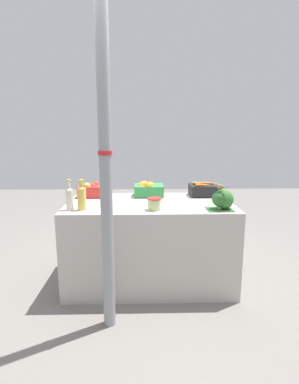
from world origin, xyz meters
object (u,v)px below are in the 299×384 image
object	(u,v)px
apple_crate	(93,190)
orange_crate	(147,189)
broccoli_pile	(223,199)
juice_bottle_golden	(82,197)
support_pole	(106,170)
juice_bottle_cloudy	(70,197)
pickle_jar	(154,204)
carrot_crate	(204,190)
sparrow_bird	(220,186)

from	to	relation	value
apple_crate	orange_crate	world-z (taller)	orange_crate
orange_crate	broccoli_pile	world-z (taller)	broccoli_pile
juice_bottle_golden	broccoli_pile	bearing A→B (deg)	-1.18
support_pole	broccoli_pile	world-z (taller)	support_pole
support_pole	juice_bottle_cloudy	bearing A→B (deg)	130.50
support_pole	orange_crate	xyz separation A→B (m)	(0.31, 1.00, -0.33)
support_pole	broccoli_pile	xyz separation A→B (m)	(0.96, 0.41, -0.31)
broccoli_pile	juice_bottle_cloudy	distance (m)	1.33
pickle_jar	broccoli_pile	bearing A→B (deg)	-0.26
apple_crate	juice_bottle_cloudy	bearing A→B (deg)	-101.19
pickle_jar	carrot_crate	bearing A→B (deg)	46.87
pickle_jar	sparrow_bird	bearing A→B (deg)	-1.35
juice_bottle_cloudy	sparrow_bird	world-z (taller)	juice_bottle_cloudy
juice_bottle_golden	pickle_jar	bearing A→B (deg)	-2.05
juice_bottle_golden	juice_bottle_cloudy	bearing A→B (deg)	-180.00
orange_crate	carrot_crate	size ratio (longest dim) A/B	1.00
juice_bottle_golden	support_pole	bearing A→B (deg)	-58.57
support_pole	apple_crate	bearing A→B (deg)	104.31
apple_crate	carrot_crate	bearing A→B (deg)	-0.17
broccoli_pile	apple_crate	bearing A→B (deg)	153.68
apple_crate	orange_crate	size ratio (longest dim) A/B	1.00
juice_bottle_cloudy	pickle_jar	distance (m)	0.74
orange_crate	juice_bottle_cloudy	distance (m)	0.89
carrot_crate	broccoli_pile	xyz separation A→B (m)	(0.04, -0.60, 0.03)
broccoli_pile	sparrow_bird	world-z (taller)	sparrow_bird
juice_bottle_golden	sparrow_bird	world-z (taller)	juice_bottle_golden
apple_crate	juice_bottle_cloudy	xyz separation A→B (m)	(-0.11, -0.57, 0.04)
orange_crate	broccoli_pile	bearing A→B (deg)	-42.68
support_pole	orange_crate	bearing A→B (deg)	72.68
pickle_jar	juice_bottle_cloudy	bearing A→B (deg)	178.24
pickle_jar	orange_crate	bearing A→B (deg)	94.81
support_pole	juice_bottle_cloudy	size ratio (longest dim) A/B	9.00
orange_crate	juice_bottle_cloudy	world-z (taller)	juice_bottle_cloudy
juice_bottle_cloudy	pickle_jar	xyz separation A→B (m)	(0.73, -0.02, -0.06)
orange_crate	pickle_jar	distance (m)	0.59
orange_crate	carrot_crate	distance (m)	0.61
broccoli_pile	pickle_jar	size ratio (longest dim) A/B	1.87
orange_crate	juice_bottle_cloudy	xyz separation A→B (m)	(-0.68, -0.57, 0.03)
juice_bottle_golden	pickle_jar	size ratio (longest dim) A/B	2.18
broccoli_pile	juice_bottle_cloudy	world-z (taller)	juice_bottle_cloudy
broccoli_pile	juice_bottle_cloudy	bearing A→B (deg)	178.91
juice_bottle_cloudy	broccoli_pile	bearing A→B (deg)	-1.09
carrot_crate	broccoli_pile	world-z (taller)	broccoli_pile
broccoli_pile	pickle_jar	distance (m)	0.59
carrot_crate	pickle_jar	distance (m)	0.81
sparrow_bird	juice_bottle_golden	bearing A→B (deg)	38.90
orange_crate	pickle_jar	world-z (taller)	orange_crate
orange_crate	juice_bottle_cloudy	bearing A→B (deg)	-140.30
apple_crate	pickle_jar	size ratio (longest dim) A/B	2.49
sparrow_bird	orange_crate	bearing A→B (deg)	-4.08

